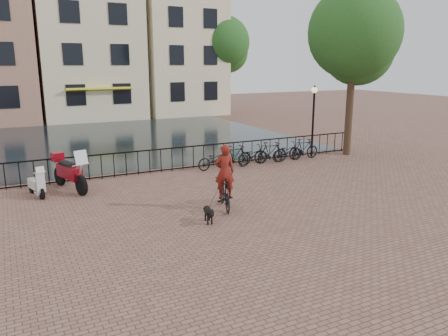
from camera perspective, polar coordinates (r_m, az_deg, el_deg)
name	(u,v)px	position (r m, az deg, el deg)	size (l,w,h in m)	color
ground	(273,233)	(12.22, 6.41, -8.44)	(100.00, 100.00, 0.00)	brown
canal_water	(120,139)	(27.85, -13.39, 3.76)	(20.00, 20.00, 0.00)	black
railing	(172,159)	(18.98, -6.81, 1.12)	(20.00, 0.05, 1.02)	black
canal_house_mid	(86,47)	(40.04, -17.59, 14.86)	(8.00, 9.50, 11.80)	beige
canal_house_right	(175,40)	(42.17, -6.46, 16.31)	(7.00, 9.00, 13.30)	beige
tree_near_right	(354,33)	(22.84, 16.67, 16.56)	(4.48, 4.48, 8.24)	black
tree_far_right	(223,43)	(40.81, -0.12, 16.07)	(4.76, 4.76, 8.76)	black
lamp_post	(314,109)	(21.83, 11.62, 7.54)	(0.30, 0.30, 3.45)	black
cyclist	(225,181)	(13.85, 0.08, -1.66)	(0.99, 1.85, 2.44)	black
dog	(209,214)	(12.84, -2.03, -6.01)	(0.42, 0.81, 0.52)	black
motorcycle	(69,168)	(16.86, -19.58, -0.01)	(1.22, 2.39, 1.66)	maroon
scooter	(35,180)	(16.59, -23.41, -1.41)	(0.68, 1.33, 1.19)	beige
parked_bike_0	(216,159)	(19.12, -1.11, 1.14)	(0.60, 1.72, 0.90)	black
parked_bike_1	(235,156)	(19.53, 1.40, 1.55)	(0.47, 1.66, 1.00)	black
parked_bike_2	(253,155)	(20.00, 3.80, 1.67)	(0.60, 1.72, 0.90)	black
parked_bike_3	(271,152)	(20.48, 6.10, 2.04)	(0.47, 1.66, 1.00)	black
parked_bike_4	(287,152)	(21.01, 8.27, 2.13)	(0.60, 1.72, 0.90)	black
parked_bike_5	(304,149)	(21.55, 10.35, 2.47)	(0.47, 1.66, 1.00)	black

